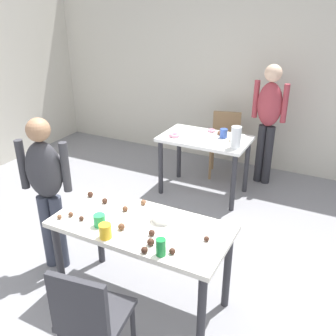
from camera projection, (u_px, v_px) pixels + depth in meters
The scene contains 32 objects.
ground_plane at pixel (128, 296), 3.14m from camera, with size 6.40×6.40×0.00m, color gray.
wall_back at pixel (248, 76), 5.19m from camera, with size 6.40×0.10×2.60m, color beige.
dining_table_near at pixel (141, 236), 2.83m from camera, with size 1.35×0.65×0.75m.
dining_table_far at pixel (205, 147), 4.57m from camera, with size 1.06×0.65×0.75m.
chair_near_table at pixel (90, 316), 2.31m from camera, with size 0.45×0.45×0.87m.
chair_far_table at pixel (225, 140), 5.16m from camera, with size 0.49×0.49×0.87m.
person_girl_near at pixel (46, 184), 3.17m from camera, with size 0.45×0.29×1.43m.
person_adult_far at pixel (269, 115), 4.71m from camera, with size 0.46×0.25×1.57m.
mixing_bowl at pixel (163, 216), 2.81m from camera, with size 0.16×0.16×0.07m, color white.
soda_can at pixel (161, 247), 2.43m from camera, with size 0.07×0.07×0.12m, color #198438.
fork_near at pixel (190, 219), 2.84m from camera, with size 0.17×0.02×0.01m, color silver.
cup_near_0 at pixel (105, 231), 2.61m from camera, with size 0.09×0.09×0.11m, color yellow.
cup_near_1 at pixel (99, 220), 2.74m from camera, with size 0.09×0.09×0.09m, color green.
cake_ball_0 at pixel (90, 194), 3.15m from camera, with size 0.05×0.05×0.05m, color #3D2319.
cake_ball_1 at pixel (152, 233), 2.64m from camera, with size 0.05×0.05×0.05m, color #3D2319.
cake_ball_2 at pixel (151, 242), 2.54m from camera, with size 0.05×0.05×0.05m, color #3D2319.
cake_ball_3 at pixel (105, 201), 3.06m from camera, with size 0.05×0.05×0.05m, color #3D2319.
cake_ball_4 at pixel (207, 239), 2.58m from camera, with size 0.04×0.04×0.04m, color #3D2319.
cake_ball_5 at pixel (172, 251), 2.45m from camera, with size 0.04×0.04×0.04m, color #3D2319.
cake_ball_6 at pixel (143, 202), 3.04m from camera, with size 0.04×0.04×0.04m, color brown.
cake_ball_7 at pixel (144, 250), 2.46m from camera, with size 0.05×0.05×0.05m, color #3D2319.
cake_ball_8 at pixel (125, 209), 2.94m from camera, with size 0.04×0.04×0.04m, color brown.
cake_ball_9 at pixel (71, 214), 2.87m from camera, with size 0.04×0.04×0.04m, color brown.
cake_ball_10 at pixel (81, 218), 2.82m from camera, with size 0.04×0.04×0.04m, color #3D2319.
cake_ball_11 at pixel (59, 217), 2.84m from camera, with size 0.04×0.04×0.04m, color brown.
cake_ball_12 at pixel (121, 227), 2.71m from camera, with size 0.05×0.05×0.05m, color brown.
pitcher_far at pixel (236, 137), 4.14m from camera, with size 0.12×0.12×0.25m, color white.
cup_far_0 at pixel (235, 136), 4.40m from camera, with size 0.08×0.08×0.12m, color yellow.
cup_far_1 at pixel (224, 133), 4.48m from camera, with size 0.09×0.09×0.11m, color #3351B2.
donut_far_0 at pixel (212, 131), 4.70m from camera, with size 0.10×0.10×0.03m, color pink.
donut_far_1 at pixel (222, 133), 4.60m from camera, with size 0.13×0.13×0.04m, color brown.
donut_far_2 at pixel (174, 135), 4.52m from camera, with size 0.13×0.13×0.04m, color pink.
Camera 1 is at (1.40, -1.99, 2.29)m, focal length 39.88 mm.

